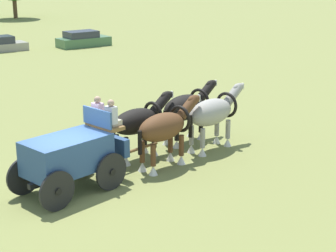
# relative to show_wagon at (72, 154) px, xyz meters

# --- Properties ---
(ground_plane) EXTENTS (220.00, 220.00, 0.00)m
(ground_plane) POSITION_rel_show_wagon_xyz_m (-0.16, -0.05, -1.19)
(ground_plane) COLOR olive
(show_wagon) EXTENTS (5.50, 2.62, 2.70)m
(show_wagon) POSITION_rel_show_wagon_xyz_m (0.00, 0.00, 0.00)
(show_wagon) COLOR #2D4C7A
(show_wagon) RESTS_ON ground
(draft_horse_rear_near) EXTENTS (2.95, 1.44, 2.20)m
(draft_horse_rear_near) POSITION_rel_show_wagon_xyz_m (3.10, 1.65, 0.14)
(draft_horse_rear_near) COLOR black
(draft_horse_rear_near) RESTS_ON ground
(draft_horse_rear_off) EXTENTS (2.98, 1.49, 2.27)m
(draft_horse_rear_off) POSITION_rel_show_wagon_xyz_m (3.48, 0.41, 0.20)
(draft_horse_rear_off) COLOR brown
(draft_horse_rear_off) RESTS_ON ground
(draft_horse_lead_near) EXTENTS (3.02, 1.55, 2.21)m
(draft_horse_lead_near) POSITION_rel_show_wagon_xyz_m (5.57, 2.42, 0.15)
(draft_horse_lead_near) COLOR black
(draft_horse_lead_near) RESTS_ON ground
(draft_horse_lead_off) EXTENTS (3.13, 1.57, 2.27)m
(draft_horse_lead_off) POSITION_rel_show_wagon_xyz_m (5.96, 1.18, 0.20)
(draft_horse_lead_off) COLOR #9E998E
(draft_horse_lead_off) RESTS_ON ground
(parked_vehicle_e) EXTENTS (4.46, 2.31, 1.28)m
(parked_vehicle_e) POSITION_rel_show_wagon_xyz_m (11.23, 27.97, -0.64)
(parked_vehicle_e) COLOR #477047
(parked_vehicle_e) RESTS_ON ground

